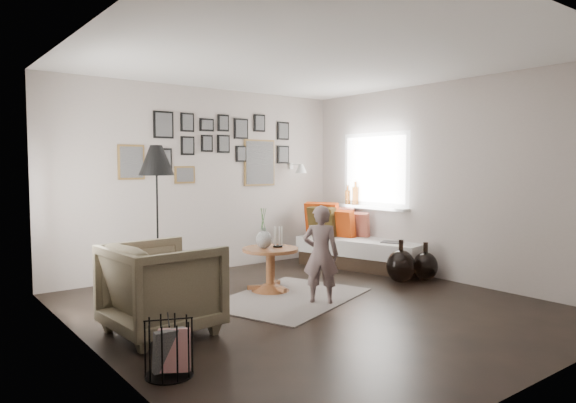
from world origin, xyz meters
TOP-DOWN VIEW (x-y plane):
  - ground at (0.00, 0.00)m, footprint 4.80×4.80m
  - wall_back at (0.00, 2.40)m, footprint 4.50×0.00m
  - wall_front at (0.00, -2.40)m, footprint 4.50×0.00m
  - wall_left at (-2.25, 0.00)m, footprint 0.00×4.80m
  - wall_right at (2.25, 0.00)m, footprint 0.00×4.80m
  - ceiling at (0.00, 0.00)m, footprint 4.80×4.80m
  - door_left at (-2.23, 1.20)m, footprint 0.00×2.14m
  - window_right at (2.18, 1.34)m, footprint 0.15×1.32m
  - gallery_wall at (0.29, 2.38)m, footprint 2.74×0.03m
  - wall_sconce at (1.55, 2.13)m, footprint 0.18×0.36m
  - rug at (0.02, 0.44)m, footprint 2.09×1.77m
  - pedestal_table at (0.04, 0.84)m, footprint 0.67×0.67m
  - vase at (-0.04, 0.86)m, footprint 0.19×0.19m
  - candles at (0.15, 0.84)m, footprint 0.12×0.12m
  - daybed at (2.00, 1.29)m, footprint 1.30×2.05m
  - magazine_on_daybed at (2.00, 0.65)m, footprint 0.31×0.35m
  - armchair at (-1.62, 0.19)m, footprint 0.96×0.94m
  - armchair_cushion at (-1.59, 0.24)m, footprint 0.39×0.40m
  - floor_lamp at (-1.07, 1.54)m, footprint 0.41×0.41m
  - magazine_basket at (-1.97, -0.73)m, footprint 0.43×0.43m
  - demijohn_large at (1.65, 0.20)m, footprint 0.37×0.37m
  - demijohn_small at (2.00, 0.08)m, footprint 0.33×0.33m
  - child at (0.17, 0.08)m, footprint 0.46×0.46m

SIDE VIEW (x-z plane):
  - ground at x=0.00m, z-range 0.00..0.00m
  - rug at x=0.02m, z-range 0.00..0.01m
  - demijohn_small at x=2.00m, z-range -0.06..0.44m
  - magazine_basket at x=-1.97m, z-range 0.00..0.41m
  - demijohn_large at x=1.65m, z-range -0.06..0.49m
  - pedestal_table at x=0.04m, z-range -0.02..0.51m
  - daybed at x=2.00m, z-range -0.17..0.76m
  - armchair at x=-1.62m, z-range 0.00..0.82m
  - magazine_on_daybed at x=2.00m, z-range 0.43..0.45m
  - armchair_cushion at x=-1.59m, z-range 0.40..0.56m
  - child at x=0.17m, z-range 0.00..1.08m
  - candles at x=0.15m, z-range 0.52..0.77m
  - vase at x=-0.04m, z-range 0.43..0.91m
  - window_right at x=2.18m, z-range 0.28..1.58m
  - door_left at x=-2.23m, z-range -0.02..2.12m
  - wall_back at x=0.00m, z-range -0.95..3.55m
  - wall_front at x=0.00m, z-range -0.95..3.55m
  - wall_left at x=-2.25m, z-range -1.10..3.70m
  - wall_right at x=2.25m, z-range -1.10..3.70m
  - wall_sconce at x=1.55m, z-range 1.38..1.54m
  - floor_lamp at x=-1.07m, z-range 0.63..2.37m
  - gallery_wall at x=0.29m, z-range 1.20..2.28m
  - ceiling at x=0.00m, z-range 2.60..2.60m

